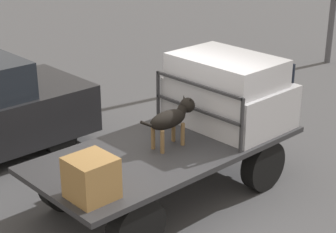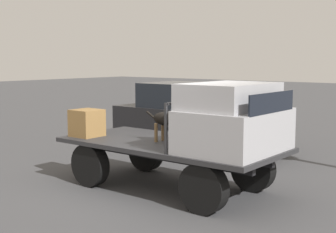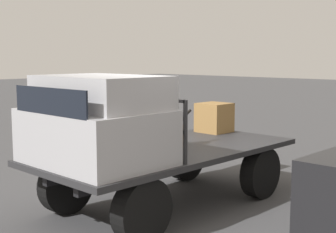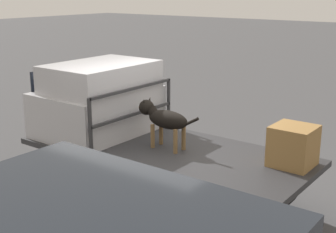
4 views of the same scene
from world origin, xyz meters
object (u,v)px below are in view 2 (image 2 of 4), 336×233
Objects in this scene: flatbed_truck at (170,155)px; dog at (172,119)px; cargo_crate at (87,123)px; parked_sedan at (196,117)px.

dog is (0.07, -0.03, 0.67)m from flatbed_truck.
cargo_crate is (-1.69, -0.48, 0.50)m from flatbed_truck.
flatbed_truck is 3.67m from parked_sedan.
flatbed_truck is 0.96× the size of parked_sedan.
parked_sedan is at bearing 90.03° from cargo_crate.
cargo_crate is at bearing -164.32° from flatbed_truck.
parked_sedan is at bearing 117.60° from flatbed_truck.
flatbed_truck is 3.88× the size of dog.
cargo_crate is at bearing -95.86° from parked_sedan.
flatbed_truck is at bearing -68.29° from parked_sedan.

